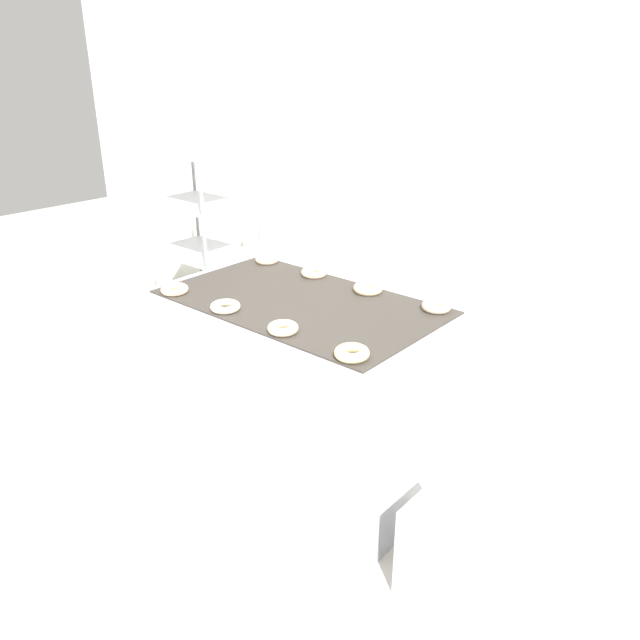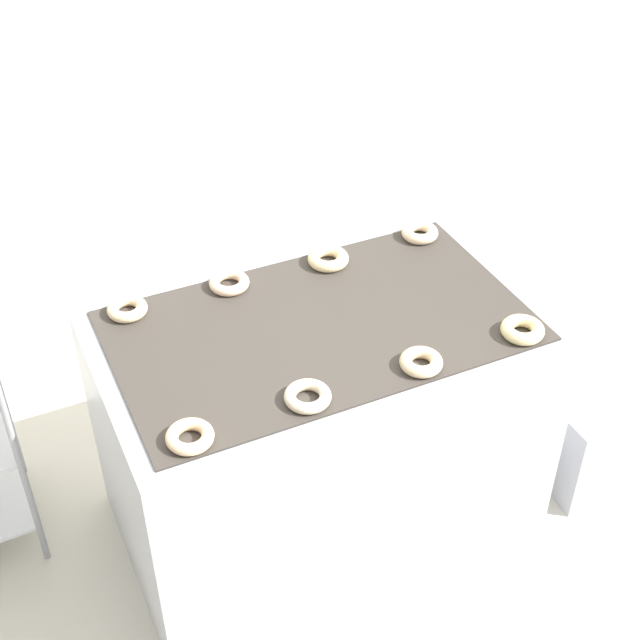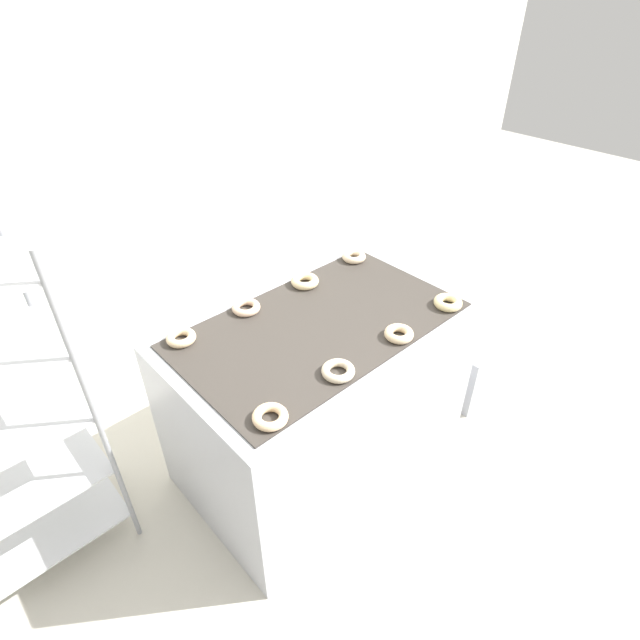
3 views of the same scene
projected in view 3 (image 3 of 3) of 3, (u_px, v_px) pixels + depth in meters
ground_plane at (413, 534)px, 2.55m from camera, size 14.00×14.00×0.00m
wall_back at (160, 161)px, 2.99m from camera, size 8.00×0.05×2.80m
fryer_machine at (320, 395)px, 2.68m from camera, size 1.49×0.90×0.96m
glaze_bin at (467, 369)px, 3.26m from camera, size 0.33×0.31×0.42m
donut_near_left at (270, 417)px, 1.89m from camera, size 0.14×0.14×0.04m
donut_near_midleft at (338, 371)px, 2.10m from camera, size 0.14×0.14×0.04m
donut_near_midright at (399, 334)px, 2.30m from camera, size 0.14×0.14×0.04m
donut_near_right at (448, 302)px, 2.51m from camera, size 0.14×0.14×0.04m
donut_far_left at (181, 338)px, 2.28m from camera, size 0.14×0.14×0.04m
donut_far_midleft at (246, 307)px, 2.48m from camera, size 0.14×0.14×0.04m
donut_far_midright at (305, 281)px, 2.68m from camera, size 0.15×0.15×0.04m
donut_far_right at (354, 257)px, 2.90m from camera, size 0.14×0.14×0.04m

